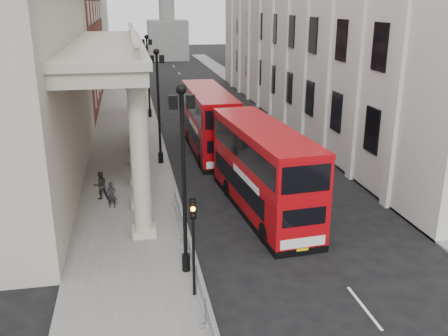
# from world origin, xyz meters

# --- Properties ---
(ground) EXTENTS (260.00, 260.00, 0.00)m
(ground) POSITION_xyz_m (0.00, 0.00, 0.00)
(ground) COLOR black
(ground) RESTS_ON ground
(sidewalk_west) EXTENTS (6.00, 140.00, 0.12)m
(sidewalk_west) POSITION_xyz_m (-3.00, 30.00, 0.06)
(sidewalk_west) COLOR slate
(sidewalk_west) RESTS_ON ground
(sidewalk_east) EXTENTS (3.00, 140.00, 0.12)m
(sidewalk_east) POSITION_xyz_m (13.50, 30.00, 0.06)
(sidewalk_east) COLOR slate
(sidewalk_east) RESTS_ON ground
(kerb) EXTENTS (0.20, 140.00, 0.14)m
(kerb) POSITION_xyz_m (-0.05, 30.00, 0.07)
(kerb) COLOR slate
(kerb) RESTS_ON ground
(portico_building) EXTENTS (9.00, 28.00, 12.00)m
(portico_building) POSITION_xyz_m (-10.50, 18.00, 6.00)
(portico_building) COLOR #AAA38E
(portico_building) RESTS_ON ground
(brick_building) EXTENTS (9.00, 32.00, 22.00)m
(brick_building) POSITION_xyz_m (-10.50, 48.00, 11.00)
(brick_building) COLOR maroon
(brick_building) RESTS_ON ground
(west_building_far) EXTENTS (9.00, 30.00, 20.00)m
(west_building_far) POSITION_xyz_m (-10.50, 80.00, 10.00)
(west_building_far) COLOR #AAA38E
(west_building_far) RESTS_ON ground
(lamp_post_south) EXTENTS (1.05, 0.44, 8.32)m
(lamp_post_south) POSITION_xyz_m (-0.60, 4.00, 4.91)
(lamp_post_south) COLOR black
(lamp_post_south) RESTS_ON sidewalk_west
(lamp_post_mid) EXTENTS (1.05, 0.44, 8.32)m
(lamp_post_mid) POSITION_xyz_m (-0.60, 20.00, 4.91)
(lamp_post_mid) COLOR black
(lamp_post_mid) RESTS_ON sidewalk_west
(lamp_post_north) EXTENTS (1.05, 0.44, 8.32)m
(lamp_post_north) POSITION_xyz_m (-0.60, 36.00, 4.91)
(lamp_post_north) COLOR black
(lamp_post_north) RESTS_ON sidewalk_west
(traffic_light) EXTENTS (0.28, 0.33, 4.30)m
(traffic_light) POSITION_xyz_m (-0.50, 1.98, 3.11)
(traffic_light) COLOR black
(traffic_light) RESTS_ON sidewalk_west
(crowd_barriers) EXTENTS (0.50, 18.75, 1.10)m
(crowd_barriers) POSITION_xyz_m (-0.35, 2.23, 0.67)
(crowd_barriers) COLOR gray
(crowd_barriers) RESTS_ON sidewalk_west
(bus_near) EXTENTS (3.72, 11.68, 4.96)m
(bus_near) POSITION_xyz_m (4.53, 10.19, 2.59)
(bus_near) COLOR #B0080E
(bus_near) RESTS_ON ground
(bus_far) EXTENTS (2.91, 11.56, 4.98)m
(bus_far) POSITION_xyz_m (3.45, 22.68, 2.60)
(bus_far) COLOR #99070C
(bus_far) RESTS_ON ground
(pedestrian_a) EXTENTS (0.60, 0.44, 1.53)m
(pedestrian_a) POSITION_xyz_m (-3.98, 11.97, 0.89)
(pedestrian_a) COLOR black
(pedestrian_a) RESTS_ON sidewalk_west
(pedestrian_b) EXTENTS (0.99, 0.86, 1.72)m
(pedestrian_b) POSITION_xyz_m (-4.66, 13.54, 0.98)
(pedestrian_b) COLOR black
(pedestrian_b) RESTS_ON sidewalk_west
(pedestrian_c) EXTENTS (0.88, 0.65, 1.65)m
(pedestrian_c) POSITION_xyz_m (-2.07, 21.38, 0.94)
(pedestrian_c) COLOR black
(pedestrian_c) RESTS_ON sidewalk_west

